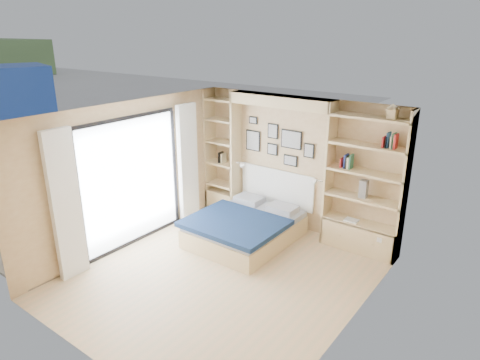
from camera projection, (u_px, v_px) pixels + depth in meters
The scene contains 8 objects.
ground at pixel (222, 277), 6.57m from camera, with size 4.50×4.50×0.00m, color tan.
room_shell at pixel (258, 179), 7.58m from camera, with size 4.50×4.50×4.50m.
bed at pixel (246, 226), 7.65m from camera, with size 1.60×2.01×1.07m.
photo_gallery at pixel (277, 142), 7.97m from camera, with size 1.48×0.02×0.82m.
reading_lamps at pixel (277, 172), 7.89m from camera, with size 1.92×0.12×0.15m.
shelf_decor at pixel (353, 153), 6.95m from camera, with size 3.48×0.23×2.03m.
deck at pixel (83, 218), 8.61m from camera, with size 3.20×4.00×0.05m, color #6E6351.
deck_chair at pixel (128, 202), 8.34m from camera, with size 0.74×0.96×0.86m.
Camera 1 is at (3.64, -4.40, 3.59)m, focal length 32.00 mm.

